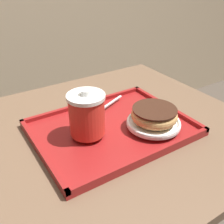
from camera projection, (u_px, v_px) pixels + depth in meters
name	position (u px, v px, depth m)	size (l,w,h in m)	color
cafe_table	(114.00, 172.00, 0.89)	(0.81, 0.76, 0.75)	brown
serving_tray	(112.00, 129.00, 0.76)	(0.44, 0.34, 0.02)	maroon
coffee_cup_front	(87.00, 114.00, 0.69)	(0.10, 0.10, 0.13)	red
plate_with_chocolate_donut	(154.00, 122.00, 0.75)	(0.15, 0.15, 0.01)	white
donut_chocolate_glazed	(154.00, 114.00, 0.74)	(0.13, 0.13, 0.04)	tan
spoon	(101.00, 109.00, 0.82)	(0.15, 0.08, 0.01)	silver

